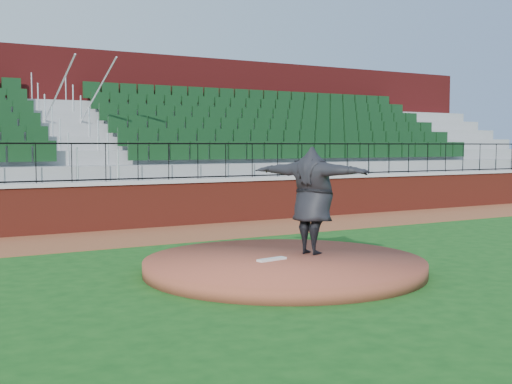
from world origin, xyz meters
TOP-DOWN VIEW (x-y plane):
  - ground at (0.00, 0.00)m, footprint 90.00×90.00m
  - warning_track at (0.00, 5.40)m, footprint 34.00×3.20m
  - field_wall at (0.00, 7.00)m, footprint 34.00×0.35m
  - wall_cap at (0.00, 7.00)m, footprint 34.00×0.45m
  - wall_railing at (0.00, 7.00)m, footprint 34.00×0.05m
  - seating_stands at (0.00, 9.72)m, footprint 34.00×5.10m
  - concourse_wall at (0.00, 12.52)m, footprint 34.00×0.50m
  - pitchers_mound at (-0.55, -0.39)m, footprint 4.96×4.96m
  - pitching_rubber at (-0.82, -0.42)m, footprint 0.59×0.22m
  - pitcher at (0.20, -0.20)m, footprint 1.58×2.49m

SIDE VIEW (x-z plane):
  - ground at x=0.00m, z-range 0.00..0.00m
  - warning_track at x=0.00m, z-range 0.00..0.01m
  - pitchers_mound at x=-0.55m, z-range 0.00..0.25m
  - pitching_rubber at x=-0.82m, z-range 0.25..0.29m
  - field_wall at x=0.00m, z-range 0.00..1.20m
  - pitcher at x=0.20m, z-range 0.25..2.23m
  - wall_cap at x=0.00m, z-range 1.20..1.30m
  - wall_railing at x=0.00m, z-range 1.30..2.30m
  - seating_stands at x=0.00m, z-range 0.00..4.60m
  - concourse_wall at x=0.00m, z-range 0.00..5.50m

